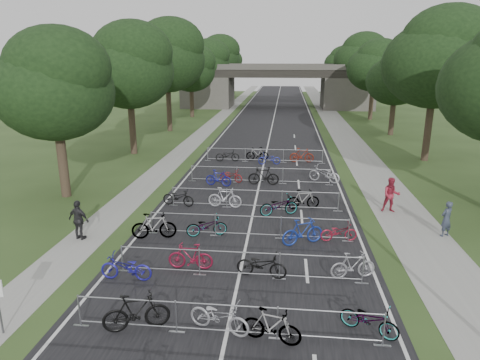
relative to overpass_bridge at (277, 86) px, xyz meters
The scene contains 51 objects.
road 15.41m from the overpass_bridge, 90.00° to the right, with size 11.00×140.00×0.01m, color black.
sidewalk_right 17.36m from the overpass_bridge, 61.93° to the right, with size 3.00×140.00×0.01m, color gray.
sidewalk_left 17.14m from the overpass_bridge, 116.57° to the right, with size 2.00×140.00×0.01m, color gray.
lane_markings 15.41m from the overpass_bridge, 90.00° to the right, with size 0.12×140.00×0.00m, color silver.
overpass_bridge is the anchor object (origin of this frame).
tree_left_0 50.47m from the overpass_bridge, 103.07° to the right, with size 6.72×6.72×10.25m.
tree_left_1 38.97m from the overpass_bridge, 107.08° to the right, with size 7.56×7.56×11.53m.
tree_right_1 39.56m from the overpass_bridge, 70.53° to the right, with size 8.18×8.18×12.47m.
tree_left_2 27.92m from the overpass_bridge, 114.44° to the right, with size 8.40×8.40×12.81m.
tree_right_2 28.39m from the overpass_bridge, 62.40° to the right, with size 6.16×6.16×9.39m.
tree_left_3 17.59m from the overpass_bridge, 131.07° to the right, with size 6.72×6.72×10.25m.
tree_right_3 18.82m from the overpass_bridge, 44.93° to the right, with size 7.17×7.17×10.93m.
tree_left_4 12.05m from the overpass_bridge, behind, with size 7.56×7.56×11.53m.
tree_right_4 13.86m from the overpass_bridge, ahead, with size 8.18×8.18×12.47m.
tree_left_5 16.44m from the overpass_bridge, 136.20° to the left, with size 8.40×8.40×12.81m.
tree_right_5 17.23m from the overpass_bridge, 39.82° to the left, with size 6.16×6.16×9.39m.
tree_left_6 25.77m from the overpass_bridge, 116.43° to the left, with size 6.72×6.72×10.25m.
tree_right_6 26.62m from the overpass_bridge, 60.25° to the left, with size 7.17×7.17×10.93m.
barrier_row_1 61.47m from the overpass_bridge, 90.00° to the right, with size 9.70×0.08×1.10m.
barrier_row_2 57.88m from the overpass_bridge, 90.00° to the right, with size 9.70×0.08×1.10m.
barrier_row_3 54.08m from the overpass_bridge, 90.00° to the right, with size 9.70×0.08×1.10m.
barrier_row_4 50.09m from the overpass_bridge, 90.00° to the right, with size 9.70×0.08×1.10m.
barrier_row_5 45.10m from the overpass_bridge, 90.00° to the right, with size 9.70×0.08×1.10m.
barrier_row_6 39.11m from the overpass_bridge, 90.00° to the right, with size 9.70×0.08×1.10m.
bike_4 61.53m from the overpass_bridge, 92.59° to the right, with size 0.58×2.05×1.23m, color black.
bike_5 61.29m from the overpass_bridge, 90.22° to the right, with size 0.69×1.99×1.05m, color #A1A1A9.
bike_6 61.65m from the overpass_bridge, 88.73° to the right, with size 0.51×1.80×1.08m, color #9FA1A6.
bike_7 61.06m from the overpass_bridge, 85.96° to the right, with size 0.64×1.83×0.96m, color #9FA1A6.
bike_8 58.70m from the overpass_bridge, 94.11° to the right, with size 0.69×1.98×1.04m, color #201B97.
bike_9 57.45m from the overpass_bridge, 91.98° to the right, with size 0.51×1.80×1.08m, color maroon.
bike_10 57.78m from the overpass_bridge, 89.15° to the right, with size 0.68×1.94×1.02m, color black.
bike_11 57.66m from the overpass_bridge, 85.72° to the right, with size 0.50×1.77×1.06m, color #97969D.
bike_12 54.85m from the overpass_bridge, 94.50° to the right, with size 0.58×2.06×1.24m, color #9FA1A6.
bike_13 54.19m from the overpass_bridge, 92.04° to the right, with size 0.67×1.92×1.01m, color #9FA1A6.
bike_14 54.66m from the overpass_bridge, 87.37° to the right, with size 0.57×2.02×1.22m, color #1B3499.
bike_15 54.23m from the overpass_bridge, 85.59° to the right, with size 0.59×1.69×0.89m, color maroon.
bike_16 50.29m from the overpass_bridge, 94.91° to the right, with size 0.66×1.88×0.99m, color black.
bike_17 50.14m from the overpass_bridge, 91.88° to the right, with size 0.54×1.92×1.15m, color #B8B8C0.
bike_18 51.06m from the overpass_bridge, 88.45° to the right, with size 0.73×2.09×1.10m, color #9FA1A6.
bike_19 49.96m from the overpass_bridge, 86.89° to the right, with size 0.52×1.83×1.10m, color #9FA1A6.
bike_20 46.12m from the overpass_bridge, 93.28° to the right, with size 0.50×1.78×1.07m, color navy.
bike_21 45.03m from the overpass_bridge, 92.47° to the right, with size 0.58×1.67×0.88m, color maroon.
bike_22 45.48m from the overpass_bridge, 89.64° to the right, with size 0.57×2.02×1.21m, color black.
bike_23 44.61m from the overpass_bridge, 84.46° to the right, with size 0.75×2.14×1.12m, color #BBBBC3.
bike_24 39.30m from the overpass_bridge, 94.34° to the right, with size 0.66×1.90×1.00m, color black.
bike_25 38.59m from the overpass_bridge, 90.88° to the right, with size 0.51×1.82×1.09m, color #9FA1A6.
bike_26 39.90m from the overpass_bridge, 89.36° to the right, with size 0.61×1.74×0.91m, color navy.
bike_27 39.01m from the overpass_bridge, 85.60° to the right, with size 0.54×1.92×1.16m, color maroon.
pedestrian_a 53.74m from the overpass_bridge, 80.13° to the right, with size 0.63×0.41×1.72m, color #2F3747.
pedestrian_b 50.38m from the overpass_bridge, 81.55° to the right, with size 0.93×0.72×1.91m, color #9F2237.
pedestrian_c 55.62m from the overpass_bridge, 97.95° to the right, with size 1.10×0.46×1.87m, color black.
Camera 1 is at (1.59, -7.43, 8.12)m, focal length 32.00 mm.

